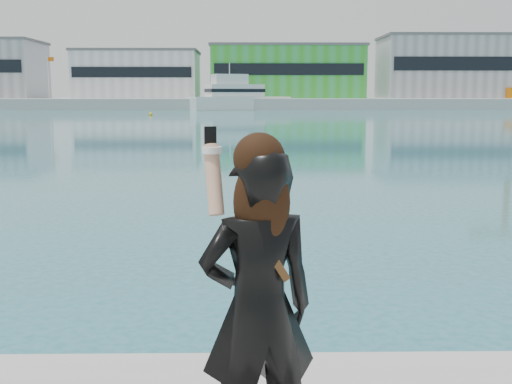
# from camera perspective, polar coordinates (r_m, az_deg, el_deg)

# --- Properties ---
(far_quay) EXTENTS (320.00, 40.00, 2.00)m
(far_quay) POSITION_cam_1_polar(r_m,az_deg,el_deg) (133.97, -0.81, 7.92)
(far_quay) COLOR #9E9E99
(far_quay) RESTS_ON ground
(warehouse_white) EXTENTS (24.48, 15.35, 9.50)m
(warehouse_white) POSITION_cam_1_polar(r_m,az_deg,el_deg) (133.77, -10.43, 10.25)
(warehouse_white) COLOR silver
(warehouse_white) RESTS_ON far_quay
(warehouse_green) EXTENTS (30.60, 16.36, 10.50)m
(warehouse_green) POSITION_cam_1_polar(r_m,az_deg,el_deg) (132.27, 2.72, 10.61)
(warehouse_green) COLOR green
(warehouse_green) RESTS_ON far_quay
(warehouse_grey_right) EXTENTS (25.50, 15.35, 12.50)m
(warehouse_grey_right) POSITION_cam_1_polar(r_m,az_deg,el_deg) (138.05, 16.33, 10.62)
(warehouse_grey_right) COLOR gray
(warehouse_grey_right) RESTS_ON far_quay
(flagpole_left) EXTENTS (1.28, 0.16, 8.00)m
(flagpole_left) POSITION_cam_1_polar(r_m,az_deg,el_deg) (130.55, -17.95, 9.92)
(flagpole_left) COLOR silver
(flagpole_left) RESTS_ON far_quay
(flagpole_right) EXTENTS (1.28, 0.16, 8.00)m
(flagpole_right) POSITION_cam_1_polar(r_m,az_deg,el_deg) (127.00, 9.38, 10.26)
(flagpole_right) COLOR silver
(flagpole_right) RESTS_ON far_quay
(motor_yacht) EXTENTS (18.32, 10.86, 8.27)m
(motor_yacht) POSITION_cam_1_polar(r_m,az_deg,el_deg) (115.49, -1.67, 8.45)
(motor_yacht) COLOR silver
(motor_yacht) RESTS_ON ground
(buoy_far) EXTENTS (0.50, 0.50, 0.50)m
(buoy_far) POSITION_cam_1_polar(r_m,az_deg,el_deg) (88.10, -9.34, 6.74)
(buoy_far) COLOR #E9B50C
(buoy_far) RESTS_ON ground
(woman) EXTENTS (0.75, 0.59, 1.91)m
(woman) POSITION_cam_1_polar(r_m,az_deg,el_deg) (3.57, 0.18, -9.57)
(woman) COLOR black
(woman) RESTS_ON near_quay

